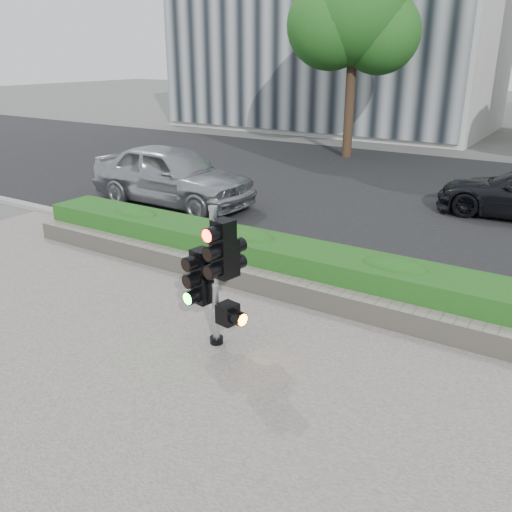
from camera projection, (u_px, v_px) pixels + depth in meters
name	position (u px, v px, depth m)	size (l,w,h in m)	color
ground	(220.00, 350.00, 7.38)	(120.00, 120.00, 0.00)	#51514C
sidewalk	(73.00, 458.00, 5.40)	(16.00, 11.00, 0.03)	#9E9389
road	(429.00, 196.00, 15.27)	(60.00, 13.00, 0.02)	black
curb	(322.00, 272.00, 9.84)	(60.00, 0.25, 0.12)	gray
stone_wall	(289.00, 289.00, 8.81)	(12.00, 0.32, 0.34)	gray
hedge	(308.00, 267.00, 9.26)	(12.00, 1.00, 0.68)	#348D2B
tree_left	(355.00, 16.00, 19.37)	(4.61, 4.03, 7.34)	black
traffic_signal	(218.00, 270.00, 7.14)	(0.71, 0.55, 1.96)	black
car_silver	(172.00, 175.00, 14.22)	(1.85, 4.60, 1.57)	#9FA1A6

